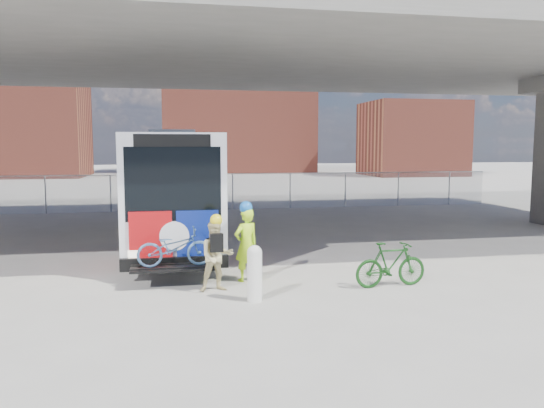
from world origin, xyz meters
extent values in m
plane|color=#9E9991|center=(0.00, 0.00, 0.00)|extent=(160.00, 160.00, 0.00)
cube|color=silver|center=(-2.00, 3.88, 1.95)|extent=(2.55, 12.00, 3.20)
cube|color=black|center=(-2.00, 4.38, 2.59)|extent=(2.61, 11.00, 1.28)
cube|color=black|center=(-2.00, -2.07, 2.33)|extent=(2.24, 0.12, 1.76)
cube|color=black|center=(-2.00, -2.07, 3.36)|extent=(1.78, 0.12, 0.30)
cube|color=black|center=(-2.00, -2.17, 0.45)|extent=(2.55, 0.20, 0.30)
cube|color=#A70C10|center=(-2.55, -2.14, 1.10)|extent=(1.00, 0.08, 1.20)
cube|color=navy|center=(-1.45, -2.14, 1.10)|extent=(1.00, 0.08, 1.20)
cylinder|color=silver|center=(-2.00, -2.16, 1.10)|extent=(0.70, 0.06, 0.70)
cube|color=gray|center=(-2.00, 3.88, 3.62)|extent=(1.28, 7.20, 0.14)
cube|color=black|center=(-2.00, -2.67, 0.45)|extent=(2.00, 0.70, 0.06)
cylinder|color=black|center=(-3.15, -0.52, 0.50)|extent=(0.30, 1.00, 1.00)
cylinder|color=black|center=(-0.85, -0.52, 0.50)|extent=(0.30, 1.00, 1.00)
cylinder|color=black|center=(-3.15, 8.08, 0.50)|extent=(0.30, 1.00, 1.00)
cylinder|color=black|center=(-0.85, 8.08, 0.50)|extent=(0.30, 1.00, 1.00)
cube|color=#A70C10|center=(-3.30, 0.08, 1.30)|extent=(0.06, 2.60, 1.70)
cube|color=navy|center=(-3.30, 1.68, 1.30)|extent=(0.06, 1.40, 1.70)
cube|color=#A70C10|center=(-0.70, 0.08, 1.30)|extent=(0.06, 2.60, 1.70)
cube|color=navy|center=(-0.70, 1.68, 1.30)|extent=(0.06, 1.40, 1.70)
imported|color=#40648E|center=(-2.00, -2.67, 0.93)|extent=(1.73, 0.69, 0.89)
cube|color=#605E59|center=(0.00, 4.00, 6.75)|extent=(40.00, 16.00, 1.50)
cube|color=#605E59|center=(0.00, 4.00, 7.55)|extent=(40.00, 0.60, 0.80)
cylinder|color=gray|center=(-8.00, 12.00, 0.90)|extent=(0.06, 0.06, 1.80)
cylinder|color=gray|center=(-4.00, 12.00, 0.90)|extent=(0.06, 0.06, 1.80)
cylinder|color=gray|center=(0.00, 12.00, 0.90)|extent=(0.06, 0.06, 1.80)
cylinder|color=gray|center=(4.00, 12.00, 0.90)|extent=(0.06, 0.06, 1.80)
cylinder|color=gray|center=(8.00, 12.00, 0.90)|extent=(0.06, 0.06, 1.80)
cylinder|color=gray|center=(12.00, 12.00, 0.90)|extent=(0.06, 0.06, 1.80)
plane|color=gray|center=(0.00, 12.00, 0.90)|extent=(30.00, 0.00, 30.00)
cube|color=gray|center=(0.00, 12.00, 1.82)|extent=(30.00, 0.05, 0.04)
cube|color=brown|center=(-18.00, 45.00, 5.00)|extent=(14.00, 10.00, 10.00)
cube|color=brown|center=(6.00, 52.00, 6.00)|extent=(18.00, 12.00, 12.00)
cube|color=brown|center=(24.00, 40.00, 4.00)|extent=(10.00, 8.00, 8.00)
cylinder|color=brown|center=(14.00, 55.00, 12.50)|extent=(2.20, 2.20, 25.00)
cylinder|color=white|center=(-0.38, -4.13, 0.52)|extent=(0.31, 0.31, 1.03)
sphere|color=white|center=(-0.38, -4.13, 1.03)|extent=(0.31, 0.31, 0.31)
imported|color=#C0FF1A|center=(-0.31, -2.42, 0.88)|extent=(0.76, 0.66, 1.76)
sphere|color=blue|center=(-0.31, -2.42, 1.78)|extent=(0.30, 0.30, 0.30)
imported|color=#CFBF85|center=(-1.09, -3.20, 0.79)|extent=(0.82, 0.67, 1.58)
sphere|color=yellow|center=(-1.09, -3.20, 1.60)|extent=(0.27, 0.27, 0.27)
cube|color=black|center=(-1.10, -3.40, 1.13)|extent=(0.29, 0.19, 0.40)
imported|color=#154115|center=(2.87, -3.59, 0.53)|extent=(1.78, 0.64, 1.05)
camera|label=1|loc=(-2.02, -14.81, 3.23)|focal=35.00mm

